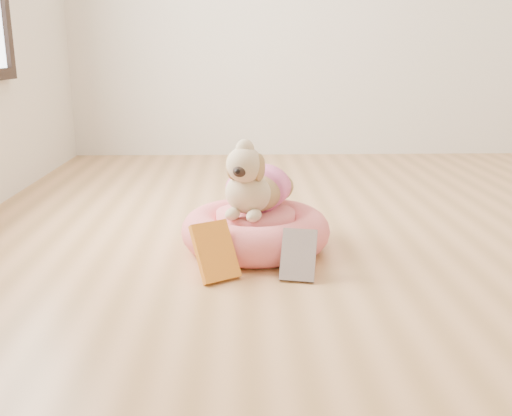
{
  "coord_description": "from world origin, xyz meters",
  "views": [
    {
      "loc": [
        -0.72,
        -2.21,
        0.78
      ],
      "look_at": [
        -0.66,
        -0.03,
        0.18
      ],
      "focal_mm": 40.0,
      "sensor_mm": 36.0,
      "label": 1
    }
  ],
  "objects_px": {
    "book_yellow": "(215,251)",
    "book_white": "(298,255)",
    "pet_bed": "(256,230)",
    "dog": "(255,173)"
  },
  "relations": [
    {
      "from": "dog",
      "to": "book_white",
      "type": "height_order",
      "value": "dog"
    },
    {
      "from": "pet_bed",
      "to": "book_white",
      "type": "distance_m",
      "value": 0.35
    },
    {
      "from": "book_yellow",
      "to": "book_white",
      "type": "height_order",
      "value": "book_yellow"
    },
    {
      "from": "pet_bed",
      "to": "book_yellow",
      "type": "relative_size",
      "value": 2.82
    },
    {
      "from": "dog",
      "to": "pet_bed",
      "type": "bearing_deg",
      "value": -22.15
    },
    {
      "from": "pet_bed",
      "to": "dog",
      "type": "bearing_deg",
      "value": 137.97
    },
    {
      "from": "dog",
      "to": "book_yellow",
      "type": "height_order",
      "value": "dog"
    },
    {
      "from": "pet_bed",
      "to": "book_yellow",
      "type": "distance_m",
      "value": 0.35
    },
    {
      "from": "book_yellow",
      "to": "book_white",
      "type": "bearing_deg",
      "value": -31.27
    },
    {
      "from": "pet_bed",
      "to": "book_yellow",
      "type": "bearing_deg",
      "value": -115.57
    }
  ]
}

